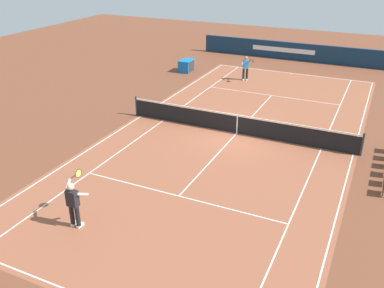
# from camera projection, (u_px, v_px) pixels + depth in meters

# --- Properties ---
(ground_plane) EXTENTS (60.00, 60.00, 0.00)m
(ground_plane) POSITION_uv_depth(u_px,v_px,m) (237.00, 133.00, 20.92)
(ground_plane) COLOR brown
(court_slab) EXTENTS (24.20, 11.40, 0.00)m
(court_slab) POSITION_uv_depth(u_px,v_px,m) (237.00, 133.00, 20.92)
(court_slab) COLOR #935138
(court_slab) RESTS_ON ground_plane
(court_line_markings) EXTENTS (23.85, 11.05, 0.01)m
(court_line_markings) POSITION_uv_depth(u_px,v_px,m) (237.00, 133.00, 20.91)
(court_line_markings) COLOR white
(court_line_markings) RESTS_ON ground_plane
(tennis_net) EXTENTS (0.10, 11.70, 1.08)m
(tennis_net) POSITION_uv_depth(u_px,v_px,m) (237.00, 124.00, 20.71)
(tennis_net) COLOR #2D2D33
(tennis_net) RESTS_ON ground_plane
(stadium_barrier) EXTENTS (0.26, 17.00, 1.39)m
(stadium_barrier) POSITION_uv_depth(u_px,v_px,m) (304.00, 52.00, 33.64)
(stadium_barrier) COLOR #112D4C
(stadium_barrier) RESTS_ON ground_plane
(tennis_player_near) EXTENTS (1.07, 0.78, 1.70)m
(tennis_player_near) POSITION_uv_depth(u_px,v_px,m) (73.00, 202.00, 13.63)
(tennis_player_near) COLOR black
(tennis_player_near) RESTS_ON ground_plane
(tennis_player_far) EXTENTS (0.88, 0.99, 1.70)m
(tennis_player_far) POSITION_uv_depth(u_px,v_px,m) (246.00, 67.00, 28.73)
(tennis_player_far) COLOR black
(tennis_player_far) RESTS_ON ground_plane
(tennis_ball) EXTENTS (0.07, 0.07, 0.07)m
(tennis_ball) POSITION_uv_depth(u_px,v_px,m) (299.00, 133.00, 20.84)
(tennis_ball) COLOR #CCE01E
(tennis_ball) RESTS_ON ground_plane
(equipment_cart_tarped) EXTENTS (1.25, 0.84, 0.85)m
(equipment_cart_tarped) POSITION_uv_depth(u_px,v_px,m) (186.00, 66.00, 30.95)
(equipment_cart_tarped) COLOR #2D2D33
(equipment_cart_tarped) RESTS_ON ground_plane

